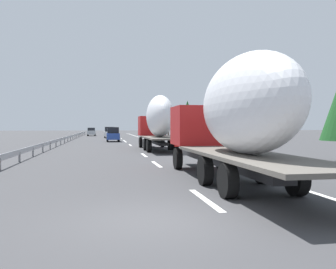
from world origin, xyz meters
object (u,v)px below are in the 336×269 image
at_px(car_silver_hatch, 91,132).
at_px(truck_lead, 158,121).
at_px(truck_trailing, 234,115).
at_px(car_white_van, 109,132).
at_px(car_blue_sedan, 113,134).
at_px(road_sign, 159,127).

bearing_deg(car_silver_hatch, truck_lead, -171.39).
distance_m(truck_trailing, car_white_van, 53.82).
height_order(car_blue_sedan, car_silver_hatch, car_blue_sedan).
distance_m(truck_lead, truck_trailing, 18.89).
bearing_deg(truck_lead, car_silver_hatch, 8.61).
distance_m(truck_lead, car_blue_sedan, 18.76).
relative_size(car_blue_sedan, car_white_van, 0.87).
distance_m(truck_lead, car_silver_hatch, 49.52).
bearing_deg(car_white_van, car_blue_sedan, -179.15).
distance_m(car_blue_sedan, car_silver_hatch, 30.82).
relative_size(truck_trailing, car_white_van, 2.88).
height_order(car_blue_sedan, road_sign, road_sign).
height_order(truck_lead, car_blue_sedan, truck_lead).
distance_m(truck_lead, car_white_van, 35.02).
height_order(truck_lead, truck_trailing, truck_lead).
distance_m(truck_trailing, car_silver_hatch, 68.24).
height_order(car_silver_hatch, car_white_van, car_white_van).
height_order(truck_trailing, road_sign, truck_trailing).
relative_size(truck_trailing, car_silver_hatch, 2.88).
height_order(car_white_van, road_sign, road_sign).
bearing_deg(road_sign, truck_lead, 170.90).
xyz_separation_m(truck_trailing, road_sign, (38.24, -3.10, -0.51)).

